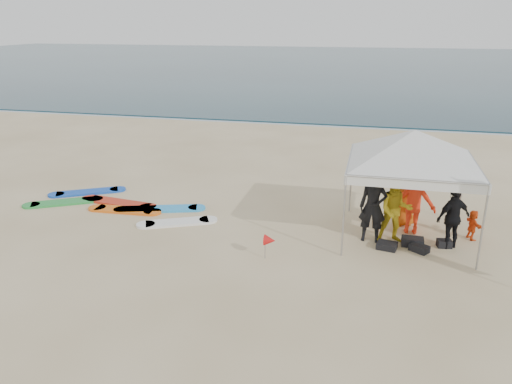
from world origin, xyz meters
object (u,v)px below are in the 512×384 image
object	(u,v)px
person_black_b	(453,218)
surfboard_spread	(121,206)
person_yellow	(395,210)
person_orange_a	(414,200)
canopy_tent	(415,130)
person_seated	(473,225)
person_orange_b	(405,198)
person_black_a	(373,207)
marker_pennant	(270,240)

from	to	relation	value
person_black_b	surfboard_spread	size ratio (longest dim) A/B	0.27
person_yellow	person_orange_a	xyz separation A→B (m)	(0.50, 0.76, 0.04)
canopy_tent	person_black_b	bearing A→B (deg)	-21.51
person_orange_a	person_black_b	size ratio (longest dim) A/B	1.14
surfboard_spread	canopy_tent	bearing A→B (deg)	-1.75
person_seated	person_orange_b	bearing A→B (deg)	50.28
person_black_a	person_orange_a	xyz separation A→B (m)	(1.08, 0.83, -0.02)
person_black_a	person_yellow	distance (m)	0.58
person_black_b	marker_pennant	size ratio (longest dim) A/B	2.60
person_black_a	person_seated	distance (m)	2.80
person_black_b	person_seated	bearing A→B (deg)	-165.64
person_black_a	person_seated	world-z (taller)	person_black_a
person_seated	canopy_tent	distance (m)	3.09
canopy_tent	marker_pennant	bearing A→B (deg)	-146.53
person_seated	surfboard_spread	xyz separation A→B (m)	(-10.41, 0.02, -0.38)
surfboard_spread	person_orange_b	bearing A→B (deg)	3.70
person_orange_b	canopy_tent	size ratio (longest dim) A/B	0.36
person_seated	marker_pennant	distance (m)	5.60
person_orange_a	surfboard_spread	bearing A→B (deg)	1.19
marker_pennant	person_yellow	bearing A→B (deg)	30.77
person_black_a	marker_pennant	size ratio (longest dim) A/B	3.05
surfboard_spread	person_yellow	bearing A→B (deg)	-4.63
canopy_tent	surfboard_spread	distance (m)	9.15
surfboard_spread	person_black_a	bearing A→B (deg)	-5.51
person_black_a	person_black_b	size ratio (longest dim) A/B	1.17
person_black_b	person_orange_b	world-z (taller)	person_black_b
person_orange_b	canopy_tent	world-z (taller)	canopy_tent
person_seated	surfboard_spread	world-z (taller)	person_seated
person_black_b	person_orange_b	bearing A→B (deg)	-81.03
person_black_a	person_black_b	bearing A→B (deg)	3.18
person_yellow	person_orange_b	size ratio (longest dim) A/B	1.11
person_yellow	person_orange_b	xyz separation A→B (m)	(0.31, 1.24, -0.09)
person_yellow	person_seated	xyz separation A→B (m)	(2.07, 0.65, -0.49)
marker_pennant	surfboard_spread	world-z (taller)	marker_pennant
marker_pennant	person_black_a	bearing A→B (deg)	35.28
person_orange_b	person_black_b	bearing A→B (deg)	106.64
person_orange_b	marker_pennant	size ratio (longest dim) A/B	2.57
marker_pennant	person_orange_a	bearing A→B (deg)	36.06
person_seated	person_black_a	bearing A→B (deg)	83.95
person_orange_a	person_orange_b	bearing A→B (deg)	-67.04
person_black_a	person_orange_a	distance (m)	1.36
person_seated	canopy_tent	bearing A→B (deg)	76.51
person_orange_a	person_orange_b	xyz separation A→B (m)	(-0.19, 0.47, -0.13)
person_orange_a	person_orange_b	distance (m)	0.53
canopy_tent	surfboard_spread	world-z (taller)	canopy_tent
person_orange_b	canopy_tent	distance (m)	2.29
person_seated	canopy_tent	size ratio (longest dim) A/B	0.18
person_orange_a	person_orange_b	world-z (taller)	person_orange_a
person_orange_a	person_black_a	bearing A→B (deg)	38.38
person_black_a	surfboard_spread	xyz separation A→B (m)	(-7.76, 0.75, -0.94)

